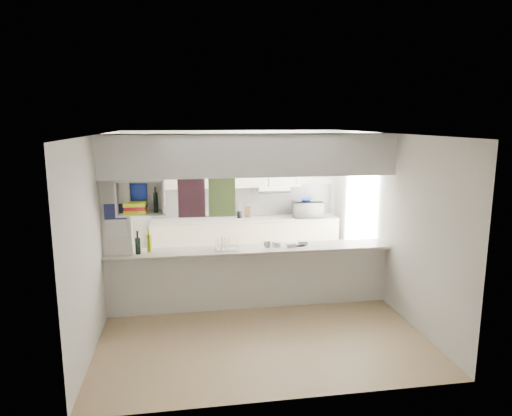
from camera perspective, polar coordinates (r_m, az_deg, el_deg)
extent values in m
plane|color=tan|center=(7.11, -0.64, -12.18)|extent=(4.80, 4.80, 0.00)
plane|color=white|center=(6.54, -0.69, 9.27)|extent=(4.80, 4.80, 0.00)
plane|color=silver|center=(9.04, -2.88, 1.42)|extent=(4.20, 0.00, 4.20)
plane|color=silver|center=(6.74, -18.64, -2.43)|extent=(0.00, 4.80, 4.80)
plane|color=silver|center=(7.31, 15.86, -1.26)|extent=(0.00, 4.80, 4.80)
cube|color=silver|center=(6.95, -0.65, -8.84)|extent=(4.20, 0.15, 0.88)
cube|color=#B1A89B|center=(6.81, -0.65, -5.19)|extent=(4.20, 0.50, 0.04)
cube|color=white|center=(6.56, -0.68, 6.64)|extent=(4.20, 0.50, 0.60)
cube|color=silver|center=(6.71, -16.95, -2.39)|extent=(0.40, 0.18, 2.60)
cube|color=#191E4C|center=(6.56, -17.18, -0.45)|extent=(0.30, 0.01, 0.22)
cube|color=white|center=(6.61, -17.07, -2.40)|extent=(0.30, 0.01, 0.24)
cube|color=black|center=(6.78, -8.07, 1.40)|extent=(0.40, 0.02, 0.62)
cube|color=#1A785E|center=(6.80, -4.27, 1.51)|extent=(0.40, 0.02, 0.62)
cube|color=white|center=(6.52, -14.13, -0.69)|extent=(0.65, 0.35, 0.02)
cube|color=white|center=(6.45, -14.32, 3.45)|extent=(0.65, 0.35, 0.02)
cube|color=white|center=(6.64, -14.10, 1.59)|extent=(0.65, 0.02, 0.50)
cube|color=white|center=(6.52, -16.96, 1.28)|extent=(0.02, 0.35, 0.50)
cube|color=white|center=(6.46, -11.47, 1.45)|extent=(0.02, 0.35, 0.50)
cube|color=#F7F41B|center=(6.53, -14.84, -0.39)|extent=(0.30, 0.24, 0.05)
cube|color=red|center=(6.52, -14.86, 0.04)|extent=(0.28, 0.22, 0.05)
cube|color=#F7F41B|center=(6.51, -14.89, 0.47)|extent=(0.30, 0.24, 0.05)
cube|color=navy|center=(6.61, -14.56, 1.53)|extent=(0.26, 0.02, 0.34)
cylinder|color=black|center=(6.48, -12.43, 0.68)|extent=(0.06, 0.06, 0.28)
cube|color=beige|center=(8.96, -1.34, -4.23)|extent=(3.60, 0.60, 0.90)
cube|color=#B1A89B|center=(8.85, -1.35, -1.39)|extent=(3.60, 0.63, 0.03)
cube|color=silver|center=(9.07, -1.60, 0.94)|extent=(3.60, 0.03, 0.60)
cube|color=beige|center=(8.80, -2.79, 4.97)|extent=(2.62, 0.34, 0.72)
cube|color=white|center=(8.89, 2.09, 2.44)|extent=(0.60, 0.46, 0.12)
cube|color=silver|center=(8.68, 2.38, 1.99)|extent=(0.60, 0.02, 0.05)
imported|color=white|center=(9.01, 6.51, -0.14)|extent=(0.58, 0.41, 0.31)
imported|color=navy|center=(8.96, 6.27, 0.99)|extent=(0.23, 0.23, 0.06)
cube|color=silver|center=(6.77, -3.57, -5.06)|extent=(0.38, 0.30, 0.01)
cylinder|color=white|center=(6.75, -4.34, -4.28)|extent=(0.03, 0.18, 0.18)
cylinder|color=white|center=(6.74, -3.89, -4.27)|extent=(0.03, 0.18, 0.18)
cylinder|color=white|center=(6.74, -3.43, -4.27)|extent=(0.03, 0.18, 0.18)
imported|color=white|center=(6.76, 1.43, -4.60)|extent=(0.13, 0.13, 0.09)
cylinder|color=black|center=(6.69, -14.54, -4.62)|extent=(0.07, 0.07, 0.23)
cylinder|color=black|center=(6.65, -14.61, -3.21)|extent=(0.03, 0.03, 0.11)
cylinder|color=#94A71B|center=(6.75, -13.22, -4.35)|extent=(0.07, 0.07, 0.25)
cylinder|color=#94A71B|center=(6.71, -13.28, -2.88)|extent=(0.03, 0.03, 0.11)
cylinder|color=silver|center=(6.91, 2.56, -4.47)|extent=(0.14, 0.14, 0.07)
cube|color=silver|center=(6.86, 4.40, -4.65)|extent=(0.14, 0.10, 0.06)
cube|color=silver|center=(7.01, 5.84, -4.35)|extent=(0.14, 0.10, 0.06)
cube|color=black|center=(6.93, 5.52, -4.73)|extent=(0.14, 0.07, 0.01)
cylinder|color=black|center=(8.87, -2.10, -0.84)|extent=(0.09, 0.09, 0.13)
cube|color=#50361B|center=(8.91, -1.04, -0.54)|extent=(0.12, 0.10, 0.20)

